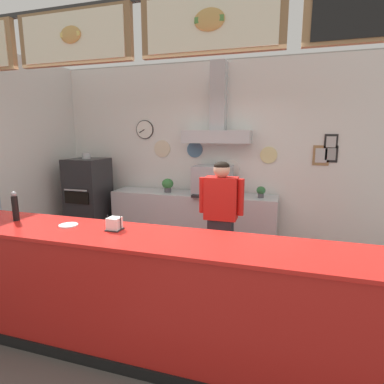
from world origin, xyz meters
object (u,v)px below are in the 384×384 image
object	(u,v)px
napkin_holder	(114,224)
condiment_plate	(68,225)
potted_rosemary	(168,185)
potted_basil	(261,191)
pepper_grinder	(15,206)
espresso_machine	(213,181)
pizza_oven	(89,200)
shop_worker	(221,220)

from	to	relation	value
napkin_holder	condiment_plate	world-z (taller)	napkin_holder
condiment_plate	potted_rosemary	bearing A→B (deg)	90.02
potted_basil	pepper_grinder	world-z (taller)	pepper_grinder
potted_basil	potted_rosemary	distance (m)	1.53
espresso_machine	potted_basil	xyz separation A→B (m)	(0.76, 0.01, -0.13)
espresso_machine	pizza_oven	bearing A→B (deg)	-174.09
shop_worker	napkin_holder	xyz separation A→B (m)	(-0.67, -1.33, 0.27)
pepper_grinder	napkin_holder	world-z (taller)	pepper_grinder
pepper_grinder	napkin_holder	distance (m)	1.07
shop_worker	pepper_grinder	xyz separation A→B (m)	(-1.74, -1.34, 0.36)
espresso_machine	potted_basil	world-z (taller)	espresso_machine
pizza_oven	condiment_plate	world-z (taller)	pizza_oven
condiment_plate	espresso_machine	bearing A→B (deg)	72.75
espresso_machine	pepper_grinder	size ratio (longest dim) A/B	2.08
shop_worker	condiment_plate	size ratio (longest dim) A/B	9.26
pizza_oven	napkin_holder	bearing A→B (deg)	-50.27
pizza_oven	napkin_holder	distance (m)	2.94
espresso_machine	potted_basil	size ratio (longest dim) A/B	3.41
pizza_oven	espresso_machine	bearing A→B (deg)	5.91
espresso_machine	pepper_grinder	world-z (taller)	espresso_machine
espresso_machine	potted_rosemary	world-z (taller)	espresso_machine
espresso_machine	potted_rosemary	bearing A→B (deg)	-179.91
pepper_grinder	condiment_plate	world-z (taller)	pepper_grinder
pepper_grinder	condiment_plate	xyz separation A→B (m)	(0.60, 0.00, -0.13)
pizza_oven	potted_basil	bearing A→B (deg)	4.51
potted_basil	napkin_holder	world-z (taller)	napkin_holder
shop_worker	napkin_holder	bearing A→B (deg)	62.78
potted_basil	potted_rosemary	size ratio (longest dim) A/B	0.75
espresso_machine	potted_rosemary	size ratio (longest dim) A/B	2.58
pizza_oven	potted_basil	xyz separation A→B (m)	(2.92, 0.23, 0.28)
shop_worker	potted_basil	distance (m)	1.22
potted_basil	napkin_holder	xyz separation A→B (m)	(-1.06, -2.47, 0.10)
pepper_grinder	napkin_holder	bearing A→B (deg)	0.84
pizza_oven	espresso_machine	world-z (taller)	pizza_oven
shop_worker	napkin_holder	size ratio (longest dim) A/B	11.62
shop_worker	potted_basil	world-z (taller)	shop_worker
potted_rosemary	napkin_holder	bearing A→B (deg)	-79.21
potted_basil	pizza_oven	bearing A→B (deg)	-175.49
condiment_plate	pepper_grinder	bearing A→B (deg)	-179.97
espresso_machine	condiment_plate	xyz separation A→B (m)	(-0.77, -2.48, -0.08)
napkin_holder	espresso_machine	bearing A→B (deg)	83.03
shop_worker	pepper_grinder	size ratio (longest dim) A/B	5.48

